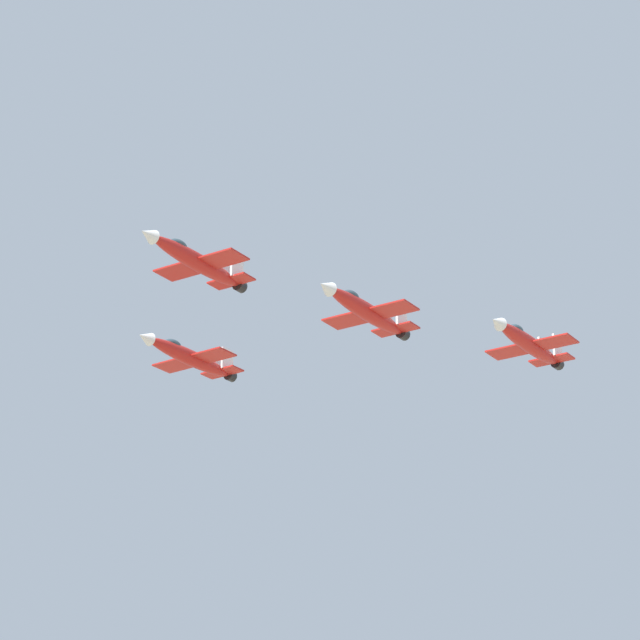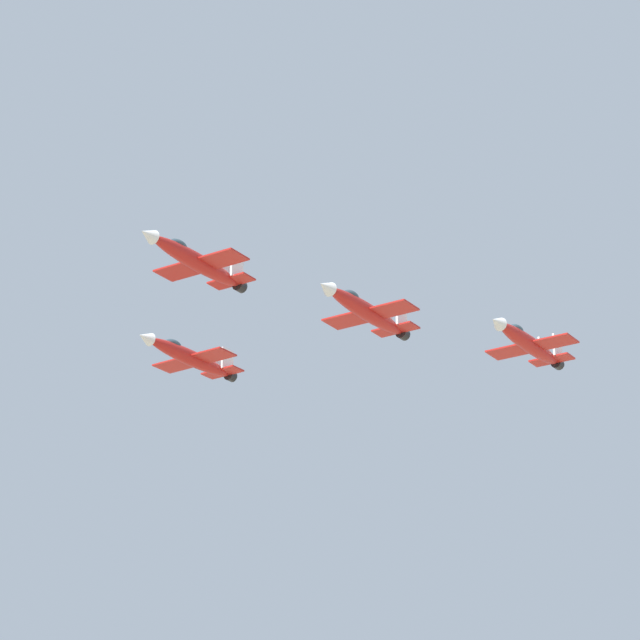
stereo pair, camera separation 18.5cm
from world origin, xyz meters
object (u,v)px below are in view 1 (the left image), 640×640
jet_left_wingman (366,311)px  jet_right_wingman (190,357)px  jet_lead (197,261)px  jet_left_outer (529,343)px

jet_left_wingman → jet_right_wingman: jet_left_wingman is taller
jet_lead → jet_right_wingman: 19.76m
jet_lead → jet_right_wingman: size_ratio=1.01×
jet_left_outer → jet_lead: bearing=-41.2°
jet_lead → jet_left_outer: bearing=138.9°
jet_left_wingman → jet_left_outer: (-5.79, -18.48, -1.86)m
jet_lead → jet_left_wingman: jet_lead is taller
jet_right_wingman → jet_left_outer: size_ratio=1.03×
jet_lead → jet_left_outer: (-11.58, -36.96, -5.60)m
jet_right_wingman → jet_left_outer: 40.46m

